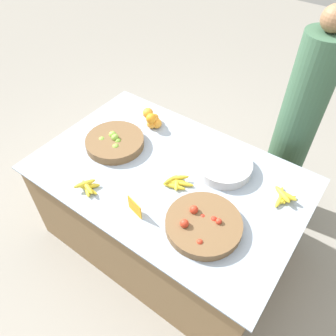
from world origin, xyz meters
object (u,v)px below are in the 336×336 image
(vendor_person, at_px, (294,133))
(metal_bowl, at_px, (224,166))
(price_sign, at_px, (135,207))
(tomato_basket, at_px, (204,224))
(lime_bowl, at_px, (115,142))

(vendor_person, bearing_deg, metal_bowl, -112.49)
(metal_bowl, distance_m, price_sign, 0.67)
(tomato_basket, xyz_separation_m, price_sign, (-0.38, -0.15, 0.02))
(tomato_basket, height_order, metal_bowl, tomato_basket)
(price_sign, height_order, vendor_person, vendor_person)
(metal_bowl, bearing_deg, lime_bowl, -161.83)
(tomato_basket, bearing_deg, metal_bowl, 105.86)
(price_sign, bearing_deg, tomato_basket, 35.25)
(metal_bowl, distance_m, vendor_person, 0.66)
(lime_bowl, distance_m, tomato_basket, 0.92)
(tomato_basket, bearing_deg, vendor_person, 83.71)
(tomato_basket, relative_size, price_sign, 3.64)
(tomato_basket, bearing_deg, price_sign, -158.15)
(lime_bowl, xyz_separation_m, tomato_basket, (0.89, -0.22, -0.00))
(lime_bowl, distance_m, vendor_person, 1.33)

